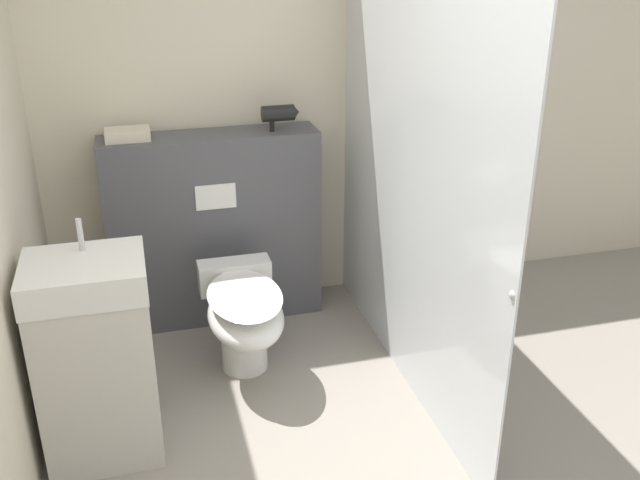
% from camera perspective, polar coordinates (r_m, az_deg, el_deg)
% --- Properties ---
extents(wall_back, '(8.00, 0.06, 2.50)m').
position_cam_1_polar(wall_back, '(4.18, -4.18, 11.23)').
color(wall_back, beige).
rests_on(wall_back, ground_plane).
extents(partition_panel, '(1.20, 0.29, 1.12)m').
position_cam_1_polar(partition_panel, '(4.15, -8.40, 0.91)').
color(partition_panel, '#4C4C51').
rests_on(partition_panel, ground_plane).
extents(shower_glass, '(0.04, 2.05, 2.01)m').
position_cam_1_polar(shower_glass, '(3.41, 7.18, 3.87)').
color(shower_glass, silver).
rests_on(shower_glass, ground_plane).
extents(toilet, '(0.39, 0.71, 0.51)m').
position_cam_1_polar(toilet, '(3.68, -6.11, -6.02)').
color(toilet, white).
rests_on(toilet, ground_plane).
extents(sink_vanity, '(0.49, 0.41, 1.07)m').
position_cam_1_polar(sink_vanity, '(3.22, -17.45, -9.10)').
color(sink_vanity, beige).
rests_on(sink_vanity, ground_plane).
extents(hair_drier, '(0.21, 0.09, 0.14)m').
position_cam_1_polar(hair_drier, '(3.97, -3.25, 10.07)').
color(hair_drier, black).
rests_on(hair_drier, partition_panel).
extents(folded_towel, '(0.23, 0.17, 0.05)m').
position_cam_1_polar(folded_towel, '(3.95, -15.14, 8.16)').
color(folded_towel, beige).
rests_on(folded_towel, partition_panel).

